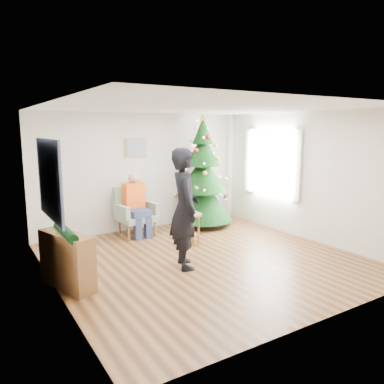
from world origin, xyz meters
TOP-DOWN VIEW (x-y plane):
  - floor at (0.00, 0.00)m, footprint 5.00×5.00m
  - ceiling at (0.00, 0.00)m, footprint 5.00×5.00m
  - wall_back at (0.00, 2.50)m, footprint 5.00×0.00m
  - wall_front at (0.00, -2.50)m, footprint 5.00×0.00m
  - wall_left at (-2.50, 0.00)m, footprint 0.00×5.00m
  - wall_right at (2.50, 0.00)m, footprint 0.00×5.00m
  - window_panel at (2.47, 1.00)m, footprint 0.04×1.30m
  - curtains at (2.44, 1.00)m, footprint 0.05×1.75m
  - christmas_tree at (1.26, 2.00)m, footprint 1.44×1.44m
  - stool at (0.24, 0.85)m, footprint 0.41×0.41m
  - laptop at (0.24, 0.85)m, footprint 0.40×0.35m
  - armchair at (-0.42, 2.07)m, footprint 0.85×0.79m
  - seated_person at (-0.42, 2.01)m, footprint 0.46×0.66m
  - standing_man at (-0.48, -0.11)m, footprint 0.66×0.82m
  - game_controller at (-0.27, -0.14)m, footprint 0.07×0.13m
  - console at (-2.33, 0.07)m, footprint 0.60×1.04m
  - garland at (-2.33, 0.07)m, footprint 0.14×0.90m
  - tapestry at (-2.46, 0.30)m, footprint 0.03×1.50m
  - framed_picture at (-0.20, 2.46)m, footprint 0.52×0.05m

SIDE VIEW (x-z plane):
  - floor at x=0.00m, z-range 0.00..0.00m
  - stool at x=0.24m, z-range 0.01..0.63m
  - armchair at x=-0.42m, z-range -0.13..0.89m
  - console at x=-2.33m, z-range 0.00..0.80m
  - laptop at x=0.24m, z-range 0.62..0.65m
  - seated_person at x=-0.42m, z-range 0.02..1.36m
  - garland at x=-2.33m, z-range 0.75..0.89m
  - standing_man at x=-0.48m, z-range 0.00..1.97m
  - christmas_tree at x=1.26m, z-range -0.13..2.48m
  - wall_back at x=0.00m, z-range -1.20..3.80m
  - wall_front at x=0.00m, z-range -1.20..3.80m
  - wall_left at x=-2.50m, z-range -1.20..3.80m
  - wall_right at x=2.50m, z-range -1.20..3.80m
  - game_controller at x=-0.27m, z-range 1.29..1.33m
  - window_panel at x=2.47m, z-range 0.80..2.20m
  - curtains at x=2.44m, z-range 0.75..2.25m
  - tapestry at x=-2.46m, z-range 0.98..2.12m
  - framed_picture at x=-0.20m, z-range 1.64..2.06m
  - ceiling at x=0.00m, z-range 2.60..2.60m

